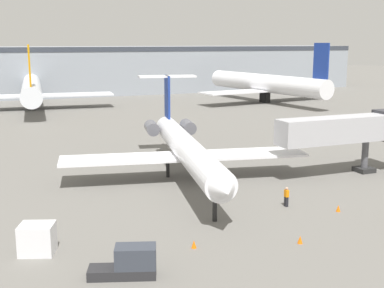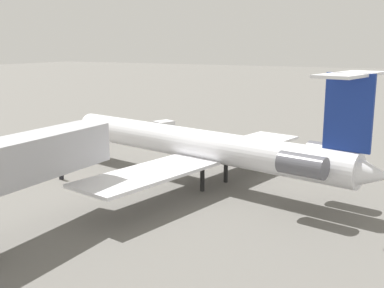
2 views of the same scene
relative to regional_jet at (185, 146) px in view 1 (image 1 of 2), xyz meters
The scene contains 12 objects.
ground_plane 4.59m from the regional_jet, 169.21° to the right, with size 400.00×400.00×0.10m, color #66635E.
regional_jet is the anchor object (origin of this frame).
jet_bridge 17.32m from the regional_jet, 16.27° to the right, with size 14.81×3.22×6.42m.
ground_crew_marshaller 12.72m from the regional_jet, 68.78° to the right, with size 0.27×0.40×1.69m.
baggage_tug_lead 22.47m from the regional_jet, 120.34° to the right, with size 4.24×2.66×1.90m.
cargo_container_uld 21.09m from the regional_jet, 139.38° to the right, with size 2.69×2.45×2.00m.
traffic_cone_near 16.63m from the regional_jet, 61.81° to the right, with size 0.36×0.36×0.55m.
traffic_cone_mid 18.14m from the regional_jet, 110.03° to the right, with size 0.36×0.36×0.55m.
traffic_cone_far 19.16m from the regional_jet, 87.18° to the right, with size 0.36×0.36×0.55m.
terminal_building 91.08m from the regional_jet, 91.90° to the left, with size 178.44×20.42×12.38m.
parked_airliner_west_mid 62.88m from the regional_jet, 97.77° to the left, with size 33.17×39.15×13.18m.
parked_airliner_centre 68.49m from the regional_jet, 52.47° to the left, with size 32.75×38.56×13.43m.
Camera 1 is at (-15.81, -46.13, 13.63)m, focal length 48.04 mm.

